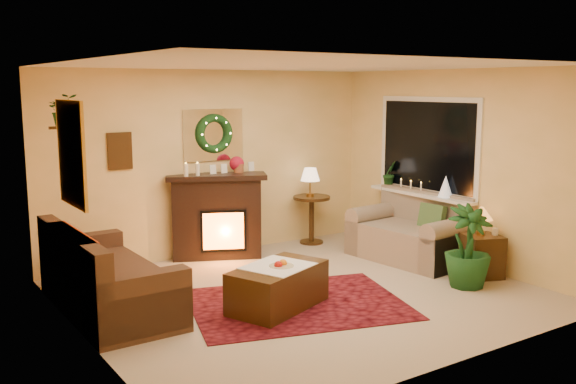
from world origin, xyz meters
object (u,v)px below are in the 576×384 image
fireplace (216,219)px  coffee_table (278,289)px  loveseat (409,230)px  sofa (109,271)px  end_table_square (482,256)px  side_table_round (312,222)px

fireplace → coffee_table: 2.30m
fireplace → loveseat: size_ratio=0.76×
fireplace → loveseat: bearing=-11.6°
sofa → loveseat: bearing=-4.6°
loveseat → end_table_square: bearing=-85.1°
side_table_round → end_table_square: (0.76, -2.61, -0.05)m
fireplace → side_table_round: fireplace is taller
fireplace → coffee_table: fireplace is taller
sofa → end_table_square: (4.30, -1.38, -0.16)m
sofa → end_table_square: 4.52m
fireplace → sofa: bearing=-121.7°
fireplace → side_table_round: size_ratio=1.66×
end_table_square → fireplace: bearing=131.4°
side_table_round → end_table_square: size_ratio=1.36×
end_table_square → coffee_table: end_table_square is taller
side_table_round → end_table_square: 2.72m
sofa → fireplace: size_ratio=1.75×
sofa → loveseat: size_ratio=1.32×
loveseat → coffee_table: bearing=-171.3°
loveseat → end_table_square: (0.20, -1.09, -0.15)m
side_table_round → coffee_table: (-2.01, -2.17, -0.12)m
fireplace → coffee_table: size_ratio=1.09×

